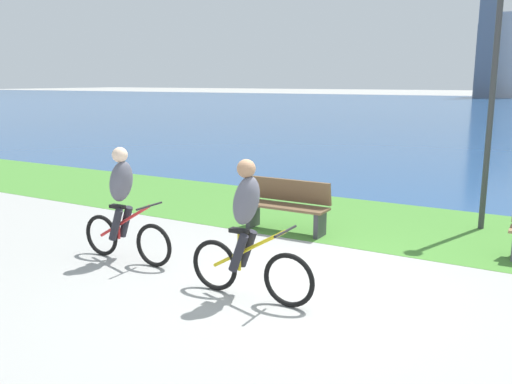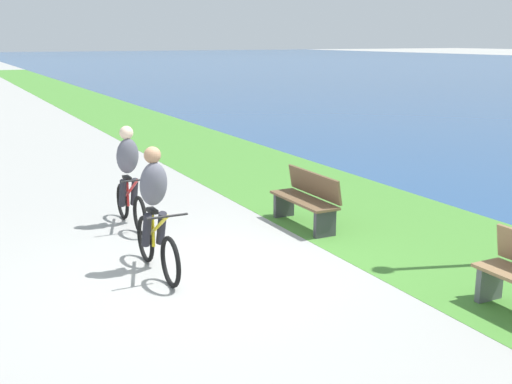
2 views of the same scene
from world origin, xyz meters
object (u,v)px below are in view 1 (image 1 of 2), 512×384
lamppost_tall (495,69)px  cyclist_lead (248,231)px  bench_near_path (287,206)px  cyclist_trailing (123,205)px

lamppost_tall → cyclist_lead: bearing=-112.8°
bench_near_path → cyclist_trailing: bearing=-117.1°
cyclist_trailing → cyclist_lead: bearing=-7.4°
cyclist_lead → cyclist_trailing: size_ratio=1.02×
cyclist_trailing → lamppost_tall: size_ratio=0.39×
bench_near_path → lamppost_tall: size_ratio=0.35×
bench_near_path → lamppost_tall: bearing=32.6°
cyclist_trailing → bench_near_path: 2.94m
bench_near_path → lamppost_tall: (2.92, 1.87, 2.32)m
cyclist_lead → cyclist_trailing: cyclist_lead is taller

